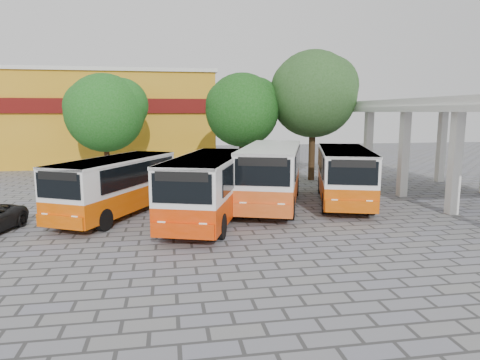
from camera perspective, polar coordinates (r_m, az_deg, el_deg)
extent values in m
plane|color=slate|center=(17.17, 8.20, -6.93)|extent=(90.00, 90.00, 0.00)
cube|color=silver|center=(29.32, 16.71, 4.37)|extent=(0.45, 0.45, 5.00)
cube|color=silver|center=(32.02, 25.27, 4.25)|extent=(0.45, 0.45, 5.00)
cube|color=silver|center=(25.15, 29.18, 9.06)|extent=(6.60, 15.60, 0.40)
cube|color=silver|center=(25.14, 29.12, 8.27)|extent=(6.80, 15.80, 0.30)
cube|color=#C78916|center=(42.11, -17.83, 7.67)|extent=(20.00, 10.00, 8.00)
cube|color=#590C0A|center=(37.06, -19.03, 9.34)|extent=(20.00, 0.20, 1.20)
cube|color=silver|center=(42.24, -18.11, 13.30)|extent=(20.40, 10.40, 0.30)
cube|color=#D44D00|center=(20.27, -16.13, -2.33)|extent=(5.30, 7.46, 0.96)
cube|color=silver|center=(20.08, -16.27, 0.88)|extent=(5.30, 7.46, 1.34)
cube|color=silver|center=(20.01, -16.35, 2.62)|extent=(5.34, 7.48, 0.11)
cube|color=black|center=(20.24, -19.40, 0.83)|extent=(2.82, 5.35, 0.96)
cube|color=black|center=(19.98, -13.11, 1.00)|extent=(2.82, 5.35, 0.96)
cube|color=black|center=(16.49, -17.69, -0.86)|extent=(1.76, 0.95, 0.96)
cube|color=black|center=(16.43, -17.76, 0.46)|extent=(1.56, 0.85, 0.31)
cylinder|color=black|center=(18.21, -19.98, -4.98)|extent=(0.25, 0.91, 0.91)
cylinder|color=black|center=(17.95, -13.78, -4.89)|extent=(0.25, 0.91, 0.91)
cylinder|color=black|center=(22.77, -17.89, -2.13)|extent=(0.25, 0.91, 0.91)
cylinder|color=black|center=(22.57, -12.95, -2.02)|extent=(0.25, 0.91, 0.91)
cube|color=#D13201|center=(18.55, -4.17, -2.83)|extent=(4.75, 8.18, 1.03)
cube|color=silver|center=(18.34, -4.22, 0.95)|extent=(4.75, 8.18, 1.44)
cube|color=silver|center=(18.26, -4.24, 3.00)|extent=(4.80, 8.19, 0.12)
cube|color=black|center=(18.27, -7.95, 0.90)|extent=(2.13, 6.14, 1.03)
cube|color=black|center=(18.49, -0.53, 1.08)|extent=(2.13, 6.14, 1.03)
cube|color=black|center=(14.47, -2.73, -1.16)|extent=(2.01, 0.73, 1.03)
cube|color=black|center=(14.40, -2.74, 0.45)|extent=(1.78, 0.66, 0.33)
cylinder|color=black|center=(16.10, -7.05, -6.17)|extent=(0.27, 0.98, 0.98)
cylinder|color=black|center=(16.33, 0.43, -5.89)|extent=(0.27, 0.98, 0.98)
cylinder|color=black|center=(21.06, -7.70, -2.56)|extent=(0.27, 0.98, 0.98)
cylinder|color=black|center=(21.23, -1.98, -2.39)|extent=(0.27, 0.98, 0.98)
cube|color=#D04F15|center=(21.61, 4.21, -0.97)|extent=(5.11, 8.74, 1.10)
cube|color=silver|center=(21.42, 4.26, 2.51)|extent=(5.11, 8.74, 1.54)
cube|color=silver|center=(21.35, 4.28, 4.39)|extent=(5.15, 8.75, 0.13)
cube|color=black|center=(21.15, 0.89, 2.49)|extent=(2.30, 6.55, 1.10)
cube|color=black|center=(21.76, 7.52, 2.60)|extent=(2.30, 6.55, 1.10)
cube|color=black|center=(17.40, 7.58, 0.99)|extent=(2.14, 0.78, 1.10)
cube|color=black|center=(17.34, 7.61, 2.43)|extent=(1.90, 0.71, 0.36)
cylinder|color=black|center=(18.84, 2.84, -3.76)|extent=(0.29, 1.05, 1.05)
cylinder|color=black|center=(19.45, 9.37, -3.47)|extent=(0.29, 1.05, 1.05)
cylinder|color=black|center=(24.08, 0.04, -0.93)|extent=(0.29, 1.05, 1.05)
cylinder|color=black|center=(24.56, 5.25, -0.77)|extent=(0.29, 1.05, 1.05)
cube|color=#C54800|center=(22.86, 13.63, -0.82)|extent=(4.63, 8.13, 1.02)
cube|color=silver|center=(22.69, 13.74, 2.24)|extent=(4.63, 8.13, 1.43)
cube|color=silver|center=(22.62, 13.81, 3.89)|extent=(4.68, 8.15, 0.12)
cube|color=black|center=(22.24, 10.93, 2.24)|extent=(2.04, 6.13, 1.02)
cube|color=black|center=(23.18, 16.45, 2.30)|extent=(2.04, 6.13, 1.02)
cube|color=black|center=(19.19, 18.36, 0.88)|extent=(2.01, 0.70, 1.02)
cube|color=black|center=(19.14, 18.42, 2.09)|extent=(1.78, 0.63, 0.33)
cylinder|color=black|center=(20.24, 13.66, -3.22)|extent=(0.27, 0.97, 0.97)
cylinder|color=black|center=(21.16, 18.91, -2.93)|extent=(0.27, 0.97, 0.97)
cylinder|color=black|center=(24.88, 9.07, -0.81)|extent=(0.27, 0.97, 0.97)
cylinder|color=black|center=(25.63, 13.54, -0.66)|extent=(0.27, 0.97, 0.97)
cylinder|color=#472712|center=(32.29, -17.34, 3.36)|extent=(0.38, 0.38, 3.45)
sphere|color=#165913|center=(32.16, -17.59, 8.52)|extent=(5.55, 5.55, 5.55)
sphere|color=#165913|center=(32.33, -15.59, 9.59)|extent=(3.88, 3.88, 3.88)
sphere|color=#165913|center=(32.11, -19.41, 9.17)|extent=(3.61, 3.61, 3.61)
cylinder|color=#2F2115|center=(29.21, 0.28, 3.22)|extent=(0.41, 0.41, 3.46)
sphere|color=#11460D|center=(29.06, 0.28, 9.31)|extent=(4.94, 4.94, 4.94)
sphere|color=#11460D|center=(29.54, 2.10, 10.26)|extent=(3.45, 3.45, 3.45)
sphere|color=#11460D|center=(28.73, -1.37, 10.05)|extent=(3.21, 3.21, 3.21)
cylinder|color=#3D2916|center=(30.15, 9.55, 4.00)|extent=(0.44, 0.44, 4.22)
sphere|color=#214619|center=(30.07, 9.75, 11.22)|extent=(5.90, 5.90, 5.90)
sphere|color=#214619|center=(30.78, 11.71, 12.21)|extent=(4.13, 4.13, 4.13)
sphere|color=#214619|center=(29.57, 7.97, 12.16)|extent=(3.84, 3.84, 3.84)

